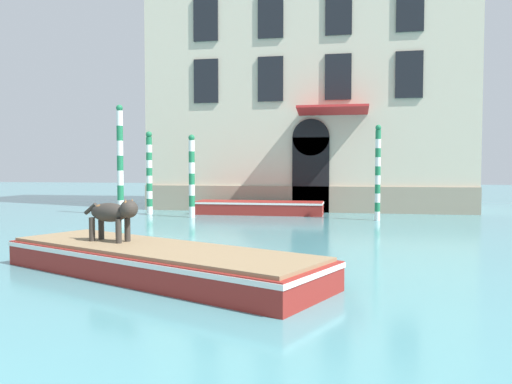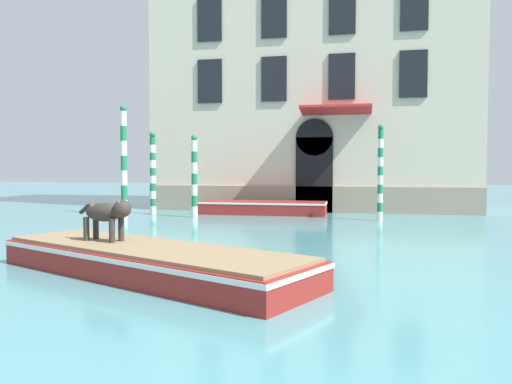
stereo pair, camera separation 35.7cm
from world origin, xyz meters
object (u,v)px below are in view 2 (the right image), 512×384
boat_moored_near_palazzo (262,207)px  mooring_pole_3 (153,172)px  dog_on_deck (107,213)px  mooring_pole_0 (380,172)px  mooring_pole_2 (194,176)px  mooring_pole_1 (124,160)px  boat_foreground (149,260)px

boat_moored_near_palazzo → mooring_pole_3: size_ratio=1.54×
mooring_pole_3 → dog_on_deck: bearing=-71.0°
mooring_pole_0 → mooring_pole_3: (-9.30, 0.92, -0.02)m
dog_on_deck → mooring_pole_3: 11.63m
boat_moored_near_palazzo → mooring_pole_3: mooring_pole_3 is taller
mooring_pole_3 → mooring_pole_2: bearing=-25.7°
boat_moored_near_palazzo → mooring_pole_2: bearing=-142.7°
dog_on_deck → mooring_pole_3: size_ratio=0.35×
mooring_pole_2 → mooring_pole_3: bearing=154.3°
boat_moored_near_palazzo → mooring_pole_2: (-2.37, -1.81, 1.36)m
mooring_pole_2 → mooring_pole_3: mooring_pole_3 is taller
mooring_pole_1 → mooring_pole_3: mooring_pole_1 is taller
boat_foreground → mooring_pole_3: mooring_pole_3 is taller
dog_on_deck → mooring_pole_0: mooring_pole_0 is taller
boat_foreground → mooring_pole_2: size_ratio=2.07×
mooring_pole_0 → mooring_pole_2: (-7.11, -0.14, -0.14)m
dog_on_deck → mooring_pole_1: (-4.80, 10.38, 1.21)m
boat_foreground → mooring_pole_3: 12.45m
boat_moored_near_palazzo → dog_on_deck: bearing=-93.9°
mooring_pole_3 → boat_moored_near_palazzo: bearing=9.3°
boat_foreground → dog_on_deck: dog_on_deck is taller
boat_foreground → mooring_pole_1: size_ratio=1.48×
boat_moored_near_palazzo → mooring_pole_3: bearing=-170.7°
boat_foreground → dog_on_deck: bearing=-177.1°
boat_foreground → mooring_pole_1: (-5.82, 10.79, 2.00)m
mooring_pole_2 → mooring_pole_1: bearing=171.8°
dog_on_deck → mooring_pole_2: (-1.58, 9.92, 0.56)m
boat_foreground → mooring_pole_3: bearing=137.5°
boat_moored_near_palazzo → mooring_pole_1: size_ratio=1.18×
boat_moored_near_palazzo → boat_foreground: bearing=-88.9°
mooring_pole_1 → mooring_pole_2: 3.31m
mooring_pole_1 → mooring_pole_3: size_ratio=1.30×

